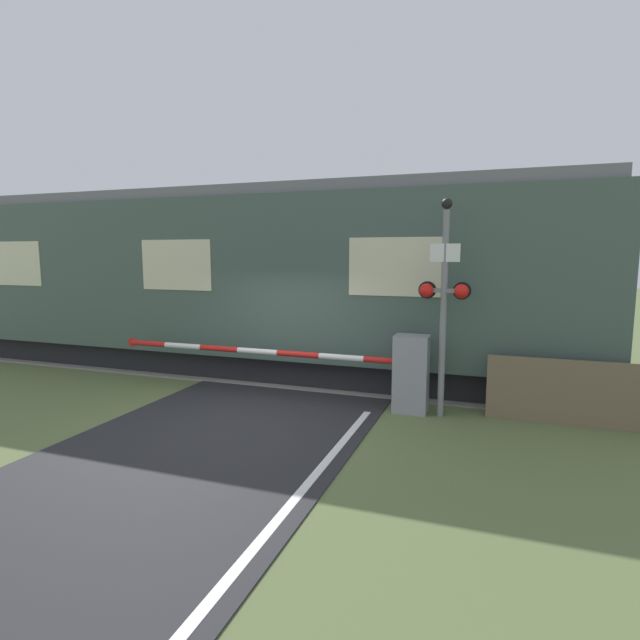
# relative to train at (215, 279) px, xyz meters

# --- Properties ---
(ground_plane) EXTENTS (80.00, 80.00, 0.00)m
(ground_plane) POSITION_rel_train_xyz_m (2.72, -3.52, -2.19)
(ground_plane) COLOR #5B6B3D
(track_bed) EXTENTS (36.00, 3.20, 0.13)m
(track_bed) POSITION_rel_train_xyz_m (2.72, 0.00, -2.16)
(track_bed) COLOR gray
(track_bed) RESTS_ON ground_plane
(train) EXTENTS (17.62, 3.17, 4.28)m
(train) POSITION_rel_train_xyz_m (0.00, 0.00, 0.00)
(train) COLOR black
(train) RESTS_ON ground_plane
(crossing_barrier) EXTENTS (6.47, 0.44, 1.39)m
(crossing_barrier) POSITION_rel_train_xyz_m (4.79, -2.18, -1.45)
(crossing_barrier) COLOR gray
(crossing_barrier) RESTS_ON ground_plane
(signal_post) EXTENTS (0.88, 0.26, 3.74)m
(signal_post) POSITION_rel_train_xyz_m (5.83, -2.23, -0.07)
(signal_post) COLOR gray
(signal_post) RESTS_ON ground_plane
(roadside_fence) EXTENTS (3.19, 0.06, 1.10)m
(roadside_fence) POSITION_rel_train_xyz_m (8.17, -2.01, -1.64)
(roadside_fence) COLOR #726047
(roadside_fence) RESTS_ON ground_plane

